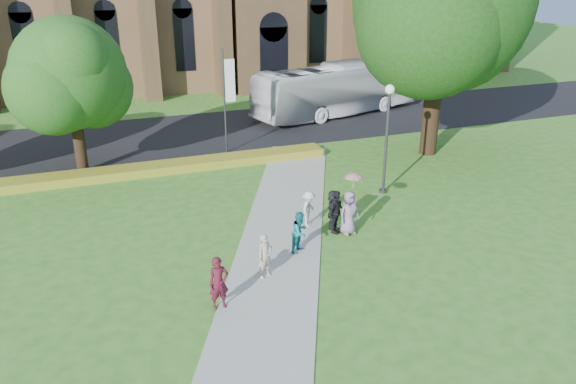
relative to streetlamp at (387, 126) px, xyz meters
name	(u,v)px	position (x,y,z in m)	size (l,w,h in m)	color
ground	(284,288)	(-7.50, -6.50, -3.30)	(160.00, 160.00, 0.00)	#347021
road	(178,134)	(-7.50, 13.50, -3.29)	(160.00, 10.00, 0.02)	black
footpath	(274,274)	(-7.50, -5.50, -3.28)	(3.20, 30.00, 0.04)	#B2B2A8
flower_hedge	(163,168)	(-9.50, 6.70, -3.07)	(18.00, 1.40, 0.45)	gold
streetlamp	(387,126)	(0.00, 0.00, 0.00)	(0.44, 0.44, 5.24)	#38383D
large_tree	(442,3)	(5.50, 4.50, 5.07)	(9.60, 9.60, 13.20)	#332114
street_tree_1	(69,74)	(-13.50, 8.00, 1.93)	(5.60, 5.60, 8.05)	#332114
banner_pole_0	(226,95)	(-5.39, 8.70, 0.09)	(0.70, 0.10, 6.00)	#38383D
tour_coach	(337,89)	(4.37, 14.68, -1.43)	(3.10, 13.24, 3.69)	white
pedestrian_0	(219,283)	(-9.83, -6.90, -2.36)	(0.65, 0.43, 1.78)	#4F1222
pedestrian_1	(300,232)	(-6.02, -4.26, -2.44)	(0.79, 0.62, 1.63)	teal
pedestrian_2	(309,209)	(-4.83, -2.24, -2.49)	(0.99, 0.57, 1.53)	silver
pedestrian_3	(336,212)	(-4.06, -3.22, -2.34)	(1.07, 0.44, 1.82)	black
pedestrian_4	(349,213)	(-3.58, -3.49, -2.35)	(0.89, 0.58, 1.82)	gray
pedestrian_5	(333,209)	(-3.97, -2.80, -2.42)	(1.55, 0.50, 1.68)	black
pedestrian_6	(265,256)	(-7.85, -5.58, -2.44)	(0.60, 0.39, 1.63)	#A8A08C
parasol	(353,183)	(-3.40, -3.39, -1.12)	(0.72, 0.72, 0.63)	#DC9D9B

